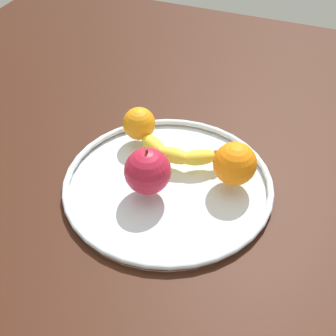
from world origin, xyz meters
The scene contains 6 objects.
ground_plane centered at (0.00, 0.00, -2.00)cm, with size 159.36×159.36×4.00cm, color #35180D.
fruit_bowl centered at (0.00, 0.00, 0.92)cm, with size 39.06×39.06×1.80cm.
banana centered at (-0.58, 6.21, 3.32)cm, with size 17.54×6.51×3.04cm.
apple centered at (-2.55, -3.30, 6.00)cm, with size 8.39×8.39×9.19cm.
orange_back_left centered at (11.12, 4.50, 5.77)cm, with size 7.93×7.93×7.93cm, color orange.
orange_back_right centered at (-10.21, 9.92, 5.12)cm, with size 6.64×6.64×6.64cm, color orange.
Camera 1 is at (22.78, -57.31, 60.59)cm, focal length 49.28 mm.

